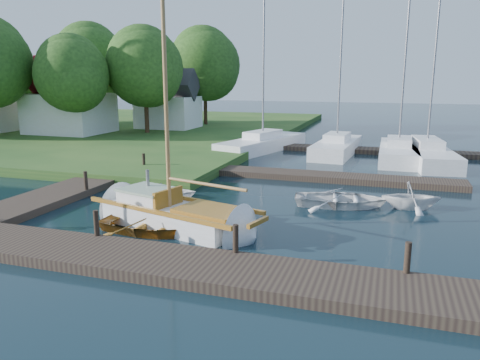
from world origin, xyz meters
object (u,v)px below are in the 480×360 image
(mooring_post_1, at_px, (96,223))
(tender_d, at_px, (412,194))
(tree_5, at_px, (7,73))
(mooring_post_3, at_px, (408,258))
(house_a, at_px, (69,103))
(tree_2, at_px, (72,74))
(house_c, at_px, (168,105))
(dinghy, at_px, (151,221))
(marina_boat_0, at_px, (263,143))
(tree_4, at_px, (90,62))
(tree_7, at_px, (205,64))
(marina_boat_2, at_px, (398,151))
(tender_a, at_px, (159,190))
(tender_c, at_px, (341,197))
(mooring_post_5, at_px, (144,161))
(marina_boat_1, at_px, (337,146))
(sailboat, at_px, (178,217))
(marina_boat_3, at_px, (427,152))
(tree_3, at_px, (145,67))
(mooring_post_4, at_px, (86,180))
(mooring_post_2, at_px, (236,238))

(mooring_post_1, xyz_separation_m, tender_d, (9.32, 7.24, -0.11))
(tender_d, bearing_deg, tree_5, 51.94)
(mooring_post_3, xyz_separation_m, house_a, (-26.00, 21.00, 2.26))
(tree_2, bearing_deg, house_a, 135.75)
(house_c, bearing_deg, mooring_post_1, -67.83)
(dinghy, xyz_separation_m, marina_boat_0, (-1.08, 17.99, 0.20))
(tree_5, bearing_deg, house_a, -22.05)
(tree_4, bearing_deg, tree_7, 21.80)
(marina_boat_2, xyz_separation_m, house_a, (-25.89, 2.29, 2.38))
(tender_a, xyz_separation_m, tree_4, (-18.11, 21.35, 6.04))
(house_a, relative_size, tree_7, 0.67)
(tender_c, relative_size, tree_4, 0.38)
(mooring_post_5, distance_m, tree_2, 14.95)
(house_c, height_order, tree_2, tree_2)
(marina_boat_0, xyz_separation_m, tree_4, (-18.92, 7.47, 5.80))
(mooring_post_1, distance_m, tree_7, 32.79)
(dinghy, relative_size, tender_a, 1.11)
(marina_boat_1, distance_m, marina_boat_2, 4.01)
(sailboat, xyz_separation_m, tender_d, (7.71, 4.87, 0.25))
(tree_2, relative_size, tree_5, 0.97)
(tender_d, relative_size, marina_boat_2, 0.19)
(marina_boat_3, bearing_deg, tender_d, 166.75)
(marina_boat_3, bearing_deg, dinghy, 143.84)
(tender_d, xyz_separation_m, house_a, (-26.32, 13.76, 2.37))
(marina_boat_2, distance_m, marina_boat_3, 1.65)
(mooring_post_3, distance_m, sailboat, 7.77)
(dinghy, distance_m, tree_4, 32.93)
(mooring_post_1, relative_size, mooring_post_3, 1.00)
(tree_4, bearing_deg, tree_2, -63.43)
(mooring_post_1, xyz_separation_m, tree_3, (-11.00, 23.05, 5.11))
(marina_boat_2, bearing_deg, marina_boat_1, 75.43)
(tender_d, bearing_deg, mooring_post_4, 87.60)
(mooring_post_5, height_order, house_a, house_a)
(tree_5, height_order, tree_7, tree_7)
(mooring_post_4, height_order, marina_boat_0, marina_boat_0)
(marina_boat_0, xyz_separation_m, tree_2, (-14.92, -0.53, 4.68))
(mooring_post_4, xyz_separation_m, dinghy, (5.00, -3.41, -0.33))
(tender_d, bearing_deg, mooring_post_3, 165.57)
(mooring_post_3, bearing_deg, mooring_post_1, 180.00)
(marina_boat_0, bearing_deg, dinghy, -160.05)
(mooring_post_3, bearing_deg, marina_boat_2, 90.32)
(marina_boat_0, bearing_deg, marina_boat_1, -72.10)
(tender_a, bearing_deg, tree_7, 4.33)
(tree_4, height_order, tree_7, tree_4)
(mooring_post_5, bearing_deg, mooring_post_2, -49.64)
(tender_d, bearing_deg, house_c, 33.86)
(mooring_post_1, distance_m, sailboat, 2.88)
(tender_d, distance_m, marina_boat_1, 13.19)
(marina_boat_0, height_order, marina_boat_2, marina_boat_2)
(mooring_post_4, height_order, tender_a, mooring_post_4)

